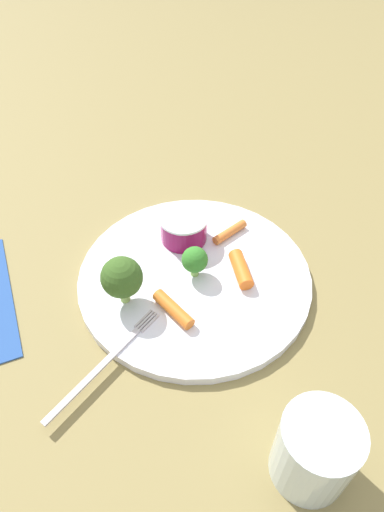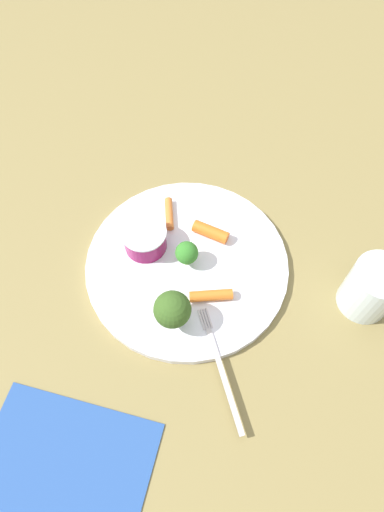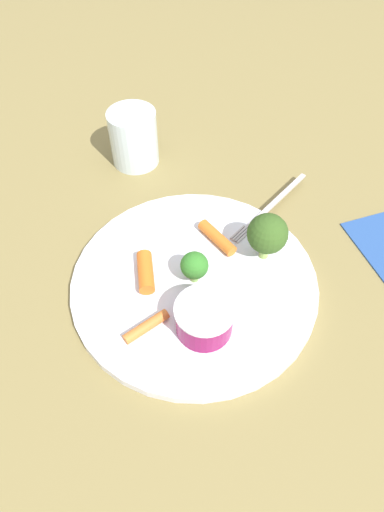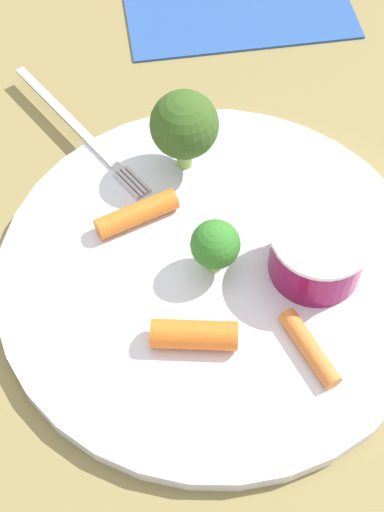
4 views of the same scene
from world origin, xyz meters
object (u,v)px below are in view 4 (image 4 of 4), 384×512
object	(u,v)px
plate	(214,272)
carrot_stick_0	(310,348)
broccoli_floret_1	(184,125)
carrot_stick_2	(137,214)
broccoli_floret_0	(214,244)
sauce_cup	(318,252)
carrot_stick_1	(194,335)
fork	(81,131)

from	to	relation	value
plate	carrot_stick_0	bearing A→B (deg)	116.41
broccoli_floret_1	carrot_stick_2	xyz separation A→B (m)	(0.04, 0.04, -0.03)
broccoli_floret_0	sauce_cup	bearing A→B (deg)	162.47
broccoli_floret_0	carrot_stick_2	size ratio (longest dim) A/B	0.73
sauce_cup	broccoli_floret_0	bearing A→B (deg)	-17.53
plate	broccoli_floret_0	distance (m)	0.03
carrot_stick_1	broccoli_floret_1	bearing A→B (deg)	-103.24
sauce_cup	fork	world-z (taller)	sauce_cup
carrot_stick_0	fork	distance (m)	0.23
broccoli_floret_1	carrot_stick_1	xyz separation A→B (m)	(0.03, 0.14, -0.03)
carrot_stick_1	carrot_stick_2	xyz separation A→B (m)	(0.01, -0.10, -0.00)
plate	carrot_stick_1	bearing A→B (deg)	60.49
sauce_cup	broccoli_floret_1	bearing A→B (deg)	-62.42
broccoli_floret_1	plate	bearing A→B (deg)	86.79
plate	carrot_stick_0	distance (m)	0.08
fork	plate	bearing A→B (deg)	113.45
fork	broccoli_floret_1	bearing A→B (deg)	142.68
carrot_stick_1	carrot_stick_2	size ratio (longest dim) A/B	0.91
plate	carrot_stick_1	world-z (taller)	carrot_stick_1
broccoli_floret_1	carrot_stick_1	world-z (taller)	broccoli_floret_1
carrot_stick_0	carrot_stick_2	distance (m)	0.15
broccoli_floret_0	fork	xyz separation A→B (m)	(0.06, -0.14, -0.02)
broccoli_floret_0	fork	distance (m)	0.15
sauce_cup	broccoli_floret_0	xyz separation A→B (m)	(0.06, -0.02, 0.01)
carrot_stick_0	fork	xyz separation A→B (m)	(0.10, -0.21, -0.00)
carrot_stick_0	carrot_stick_1	size ratio (longest dim) A/B	1.01
carrot_stick_1	fork	xyz separation A→B (m)	(0.03, -0.19, -0.01)
broccoli_floret_1	broccoli_floret_0	bearing A→B (deg)	86.49
carrot_stick_0	carrot_stick_1	xyz separation A→B (m)	(0.06, -0.03, 0.00)
carrot_stick_0	fork	size ratio (longest dim) A/B	0.35
broccoli_floret_0	fork	size ratio (longest dim) A/B	0.27
sauce_cup	carrot_stick_0	xyz separation A→B (m)	(0.02, 0.06, -0.01)
broccoli_floret_0	broccoli_floret_1	distance (m)	0.09
carrot_stick_2	fork	size ratio (longest dim) A/B	0.38
carrot_stick_0	plate	bearing A→B (deg)	-63.59
broccoli_floret_1	carrot_stick_1	size ratio (longest dim) A/B	1.21
broccoli_floret_1	fork	world-z (taller)	broccoli_floret_1
carrot_stick_1	fork	distance (m)	0.19
broccoli_floret_0	carrot_stick_0	size ratio (longest dim) A/B	0.79
sauce_cup	fork	size ratio (longest dim) A/B	0.41
carrot_stick_1	broccoli_floret_0	bearing A→B (deg)	-118.71
sauce_cup	carrot_stick_0	distance (m)	0.06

